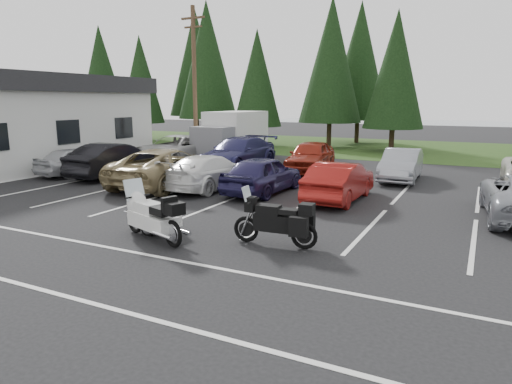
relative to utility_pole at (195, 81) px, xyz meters
The scene contains 27 objects.
ground 16.31m from the utility_pole, 50.19° to the right, with size 120.00×120.00×0.00m, color black.
grass_strip 16.31m from the utility_pole, 50.19° to the left, with size 80.00×16.00×0.01m, color #1D3A12.
lake_water 45.47m from the utility_pole, 71.97° to the left, with size 70.00×50.00×0.02m, color gray.
utility_pole is the anchor object (origin of this frame).
box_truck 3.85m from the utility_pole, 14.04° to the left, with size 2.40×5.60×2.90m, color silver, non-canonical shape.
stall_markings 14.90m from the utility_pole, 45.00° to the right, with size 32.00×16.00×0.01m, color silver.
conifer_0 20.90m from the utility_pole, 149.74° to the left, with size 4.58×4.58×10.66m.
conifer_1 15.14m from the utility_pole, 142.52° to the left, with size 3.96×3.96×9.22m.
conifer_2 12.56m from the utility_pole, 119.05° to the left, with size 5.10×5.10×11.89m.
conifer_3 9.43m from the utility_pole, 93.04° to the left, with size 3.87×3.87×9.02m.
conifer_4 12.13m from the utility_pole, 65.36° to the left, with size 4.80×4.80×11.17m.
conifer_5 13.89m from the utility_pole, 43.83° to the left, with size 4.14×4.14×9.63m.
conifer_back_a 18.20m from the utility_pole, 123.69° to the left, with size 5.28×5.28×12.30m.
conifer_back_b 16.75m from the utility_pole, 68.84° to the left, with size 4.97×4.97×11.58m.
car_near_0 8.85m from the utility_pole, 102.80° to the right, with size 1.63×4.05×1.38m, color silver.
car_near_1 8.32m from the utility_pole, 87.18° to the right, with size 1.71×4.89×1.61m, color black.
car_near_2 9.91m from the utility_pole, 63.65° to the right, with size 2.66×5.76×1.60m, color #8C7A51.
car_near_3 10.62m from the utility_pole, 52.76° to the right, with size 1.95×4.80×1.39m, color white.
car_near_4 12.00m from the utility_pole, 42.83° to the right, with size 1.75×4.34×1.48m, color #1E1A42.
car_near_5 14.29m from the utility_pole, 33.99° to the right, with size 1.49×4.28×1.41m, color maroon.
car_far_0 4.48m from the utility_pole, 87.33° to the right, with size 2.68×5.82×1.62m, color #BABAB8.
car_far_1 6.17m from the utility_pole, 28.55° to the right, with size 2.29×5.64×1.64m, color #1D1C48.
car_far_2 9.14m from the utility_pole, 11.93° to the right, with size 1.87×4.64×1.58m, color maroon.
car_far_3 13.43m from the utility_pole, 10.10° to the right, with size 1.50×4.30×1.42m, color gray.
touring_motorcycle 17.22m from the utility_pole, 59.77° to the right, with size 2.75×0.85×1.52m, color silver, non-canonical shape.
cargo_trailer 16.63m from the utility_pole, 59.61° to the right, with size 1.55×0.87×0.72m, color white, non-canonical shape.
adventure_motorcycle 18.14m from the utility_pole, 49.69° to the right, with size 2.43×0.85×1.48m, color black, non-canonical shape.
Camera 1 is at (5.95, -11.45, 3.56)m, focal length 32.00 mm.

